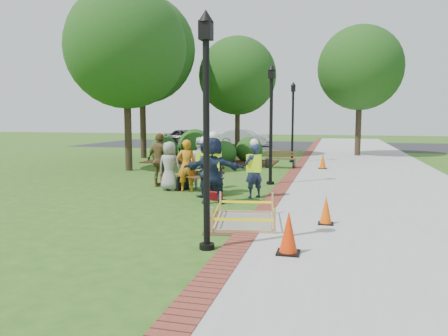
% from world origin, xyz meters
% --- Properties ---
extents(ground, '(100.00, 100.00, 0.00)m').
position_xyz_m(ground, '(0.00, 0.00, 0.00)').
color(ground, '#285116').
rests_on(ground, ground).
extents(sidewalk, '(6.00, 60.00, 0.02)m').
position_xyz_m(sidewalk, '(5.00, 10.00, 0.01)').
color(sidewalk, '#9E9E99').
rests_on(sidewalk, ground).
extents(brick_edging, '(0.50, 60.00, 0.03)m').
position_xyz_m(brick_edging, '(1.75, 10.00, 0.01)').
color(brick_edging, maroon).
rests_on(brick_edging, ground).
extents(mulch_bed, '(7.00, 3.00, 0.05)m').
position_xyz_m(mulch_bed, '(-3.00, 12.00, 0.02)').
color(mulch_bed, '#381E0F').
rests_on(mulch_bed, ground).
extents(parking_lot, '(36.00, 12.00, 0.01)m').
position_xyz_m(parking_lot, '(0.00, 27.00, 0.00)').
color(parking_lot, black).
rests_on(parking_lot, ground).
extents(wet_concrete_pad, '(2.06, 2.55, 0.55)m').
position_xyz_m(wet_concrete_pad, '(1.52, -0.88, 0.23)').
color(wet_concrete_pad, '#47331E').
rests_on(wet_concrete_pad, ground).
extents(bench_near, '(1.70, 1.10, 0.88)m').
position_xyz_m(bench_near, '(-0.71, 2.76, 0.28)').
color(bench_near, '#52371C').
rests_on(bench_near, ground).
extents(bench_far, '(1.51, 0.62, 0.80)m').
position_xyz_m(bench_far, '(0.99, 10.09, 0.25)').
color(bench_far, '#53391C').
rests_on(bench_far, ground).
extents(cone_front, '(0.40, 0.40, 0.79)m').
position_xyz_m(cone_front, '(2.73, -2.96, 0.38)').
color(cone_front, black).
rests_on(cone_front, ground).
extents(cone_back, '(0.34, 0.34, 0.66)m').
position_xyz_m(cone_back, '(3.32, -0.60, 0.32)').
color(cone_back, black).
rests_on(cone_back, ground).
extents(cone_far, '(0.38, 0.38, 0.75)m').
position_xyz_m(cone_far, '(2.94, 10.17, 0.36)').
color(cone_far, black).
rests_on(cone_far, ground).
extents(toolbox, '(0.50, 0.38, 0.22)m').
position_xyz_m(toolbox, '(0.09, 1.66, 0.11)').
color(toolbox, '#B20D15').
rests_on(toolbox, ground).
extents(lamp_near, '(0.28, 0.28, 4.26)m').
position_xyz_m(lamp_near, '(1.25, -3.00, 2.48)').
color(lamp_near, black).
rests_on(lamp_near, ground).
extents(lamp_mid, '(0.28, 0.28, 4.26)m').
position_xyz_m(lamp_mid, '(1.25, 5.00, 2.48)').
color(lamp_mid, black).
rests_on(lamp_mid, ground).
extents(lamp_far, '(0.28, 0.28, 4.26)m').
position_xyz_m(lamp_far, '(1.25, 13.00, 2.48)').
color(lamp_far, black).
rests_on(lamp_far, ground).
extents(tree_left, '(5.33, 5.33, 8.11)m').
position_xyz_m(tree_left, '(-5.57, 7.50, 5.43)').
color(tree_left, '#3D2D1E').
rests_on(tree_left, ground).
extents(tree_back, '(4.77, 4.77, 7.30)m').
position_xyz_m(tree_back, '(-2.45, 16.08, 4.91)').
color(tree_back, '#3D2D1E').
rests_on(tree_back, ground).
extents(tree_right, '(5.16, 5.16, 7.99)m').
position_xyz_m(tree_right, '(4.83, 18.02, 5.39)').
color(tree_right, '#3D2D1E').
rests_on(tree_right, ground).
extents(tree_far, '(6.23, 6.23, 9.40)m').
position_xyz_m(tree_far, '(-7.55, 13.37, 6.28)').
color(tree_far, '#3D2D1E').
rests_on(tree_far, ground).
extents(shrub_a, '(1.50, 1.50, 1.50)m').
position_xyz_m(shrub_a, '(-5.46, 11.46, 0.00)').
color(shrub_a, '#1B4112').
rests_on(shrub_a, ground).
extents(shrub_b, '(1.89, 1.89, 1.89)m').
position_xyz_m(shrub_b, '(-4.08, 12.56, 0.00)').
color(shrub_b, '#1B4112').
rests_on(shrub_b, ground).
extents(shrub_c, '(1.27, 1.27, 1.27)m').
position_xyz_m(shrub_c, '(-2.10, 11.43, 0.00)').
color(shrub_c, '#1B4112').
rests_on(shrub_c, ground).
extents(shrub_d, '(1.45, 1.45, 1.45)m').
position_xyz_m(shrub_d, '(-1.04, 12.77, 0.00)').
color(shrub_d, '#1B4112').
rests_on(shrub_d, ground).
extents(shrub_e, '(1.06, 1.06, 1.06)m').
position_xyz_m(shrub_e, '(-2.66, 12.85, 0.00)').
color(shrub_e, '#1B4112').
rests_on(shrub_e, ground).
extents(casual_person_a, '(0.53, 0.36, 1.61)m').
position_xyz_m(casual_person_a, '(-1.79, 2.89, 0.81)').
color(casual_person_a, gray).
rests_on(casual_person_a, ground).
extents(casual_person_b, '(0.62, 0.50, 1.69)m').
position_xyz_m(casual_person_b, '(-1.16, 2.81, 0.84)').
color(casual_person_b, orange).
rests_on(casual_person_b, ground).
extents(casual_person_c, '(0.65, 0.54, 1.74)m').
position_xyz_m(casual_person_c, '(-0.88, 3.43, 0.87)').
color(casual_person_c, white).
rests_on(casual_person_c, ground).
extents(casual_person_d, '(0.69, 0.55, 1.87)m').
position_xyz_m(casual_person_d, '(-2.35, 3.45, 0.93)').
color(casual_person_d, brown).
rests_on(casual_person_d, ground).
extents(casual_person_e, '(0.70, 0.62, 1.85)m').
position_xyz_m(casual_person_e, '(-0.38, 2.59, 0.92)').
color(casual_person_e, '#303954').
rests_on(casual_person_e, ground).
extents(hivis_worker_a, '(0.64, 0.46, 2.02)m').
position_xyz_m(hivis_worker_a, '(0.21, 1.13, 0.99)').
color(hivis_worker_a, '#181A40').
rests_on(hivis_worker_a, ground).
extents(hivis_worker_b, '(0.61, 0.60, 1.77)m').
position_xyz_m(hivis_worker_b, '(1.15, 2.25, 0.89)').
color(hivis_worker_b, '#1B2A46').
rests_on(hivis_worker_b, ground).
extents(hivis_worker_c, '(0.64, 0.57, 1.83)m').
position_xyz_m(hivis_worker_c, '(-0.34, 2.03, 0.91)').
color(hivis_worker_c, '#17253B').
rests_on(hivis_worker_c, ground).
extents(parked_car_a, '(2.73, 4.93, 1.52)m').
position_xyz_m(parked_car_a, '(-8.97, 25.43, 0.00)').
color(parked_car_a, '#232326').
rests_on(parked_car_a, ground).
extents(parked_car_b, '(2.53, 4.85, 1.52)m').
position_xyz_m(parked_car_b, '(-3.88, 24.94, 0.00)').
color(parked_car_b, '#AFAFB4').
rests_on(parked_car_b, ground).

